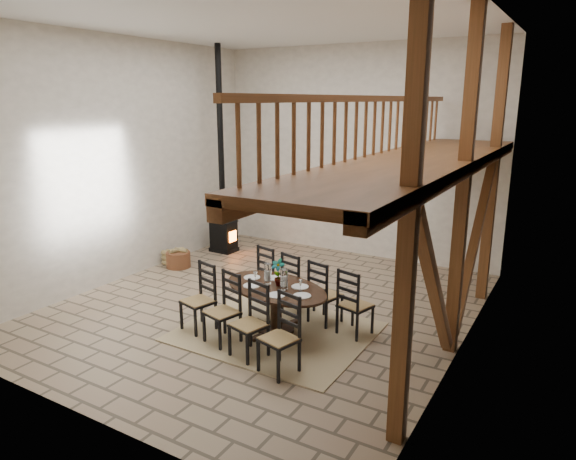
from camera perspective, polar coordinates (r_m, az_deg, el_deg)
The scene contains 7 objects.
ground at distance 9.68m, azimuth -2.49°, elevation -8.41°, with size 8.00×8.00×0.00m, color gray.
room_shell at distance 8.37m, azimuth 4.23°, elevation 9.31°, with size 7.02×8.02×5.01m.
rug at distance 8.66m, azimuth -1.34°, elevation -11.21°, with size 3.00×2.50×0.02m, color tan.
dining_table at distance 8.50m, azimuth -1.35°, elevation -8.83°, with size 2.87×2.70×1.25m.
wood_stove at distance 12.86m, azimuth -7.26°, elevation 2.53°, with size 0.63×0.50×5.00m.
log_basket at distance 12.02m, azimuth -12.09°, elevation -3.15°, with size 0.55×0.55×0.46m.
log_stack at distance 12.20m, azimuth -13.05°, elevation -3.07°, with size 0.38×0.29×0.35m.
Camera 1 is at (4.89, -7.48, 3.74)m, focal length 32.00 mm.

